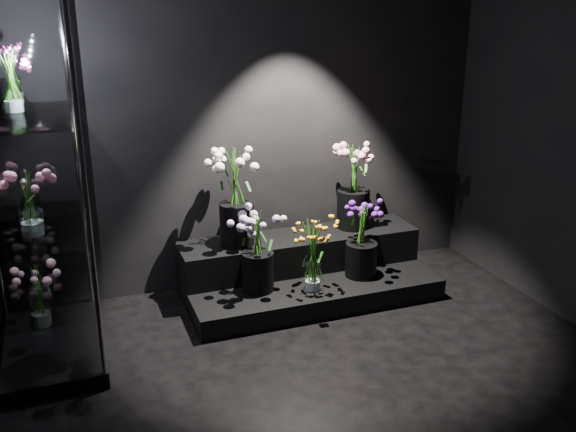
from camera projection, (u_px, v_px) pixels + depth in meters
floor at (352, 410)px, 3.79m from camera, size 4.00×4.00×0.00m
wall_back at (249, 117)px, 5.10m from camera, size 4.00×0.00×4.00m
display_riser at (305, 270)px, 5.26m from camera, size 2.00×0.89×0.44m
display_case at (30, 186)px, 3.98m from camera, size 0.65×1.09×2.40m
bouquet_orange_bells at (313, 255)px, 4.86m from camera, size 0.30×0.30×0.56m
bouquet_lilac at (257, 245)px, 4.82m from camera, size 0.46×0.46×0.64m
bouquet_purple at (362, 238)px, 5.10m from camera, size 0.32×0.32×0.61m
bouquet_cream_roses at (236, 190)px, 4.96m from camera, size 0.46×0.46×0.77m
bouquet_pink_roses at (354, 183)px, 5.34m from camera, size 0.47×0.47×0.71m
bouquet_case_pink at (29, 201)px, 3.86m from camera, size 0.34×0.34×0.40m
bouquet_case_magenta at (10, 79)px, 3.88m from camera, size 0.28×0.28×0.38m
bouquet_case_base_pink at (38, 294)px, 4.46m from camera, size 0.37×0.37×0.46m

